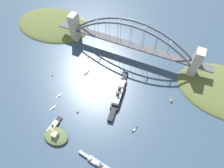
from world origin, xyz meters
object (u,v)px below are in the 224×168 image
harbor_arch_bridge (130,43)px  small_boat_2 (134,130)px  small_boat_7 (52,75)px  harbor_ferry_steamer (53,127)px  fort_island_mid_harbor (56,136)px  small_boat_5 (53,108)px  channel_marker_buoy (102,56)px  ocean_liner (119,93)px  naval_cruiser (103,167)px  small_boat_6 (59,96)px  small_boat_3 (88,56)px  small_boat_1 (87,73)px  small_boat_0 (172,100)px  small_boat_4 (77,111)px  seaplane_taxiing_near_bridge (165,55)px

harbor_arch_bridge → small_boat_2: bearing=113.9°
harbor_arch_bridge → small_boat_7: (106.15, 100.14, -28.58)m
harbor_ferry_steamer → fort_island_mid_harbor: size_ratio=0.97×
small_boat_5 → channel_marker_buoy: (-22.22, -129.61, 0.31)m
fort_island_mid_harbor → channel_marker_buoy: 166.09m
ocean_liner → harbor_ferry_steamer: size_ratio=2.82×
ocean_liner → channel_marker_buoy: ocean_liner is taller
channel_marker_buoy → naval_cruiser: bearing=116.3°
fort_island_mid_harbor → small_boat_6: bearing=-60.4°
harbor_ferry_steamer → channel_marker_buoy: bearing=-91.3°
ocean_liner → small_boat_3: size_ratio=12.37×
fort_island_mid_harbor → small_boat_1: fort_island_mid_harbor is taller
naval_cruiser → small_boat_2: (-19.13, -63.99, -2.44)m
small_boat_0 → harbor_arch_bridge: bearing=-34.6°
small_boat_0 → small_boat_7: bearing=9.2°
harbor_arch_bridge → small_boat_4: (29.55, 144.82, -26.63)m
naval_cruiser → small_boat_0: (-56.43, -133.17, 1.07)m
small_boat_1 → fort_island_mid_harbor: bearing=97.3°
small_boat_0 → small_boat_4: small_boat_0 is taller
harbor_arch_bridge → small_boat_0: bearing=145.4°
naval_cruiser → small_boat_6: bearing=-31.5°
small_boat_0 → small_boat_6: size_ratio=0.79×
small_boat_3 → seaplane_taxiing_near_bridge: bearing=-155.7°
small_boat_0 → small_boat_7: size_ratio=1.32×
ocean_liner → small_boat_4: 70.79m
ocean_liner → small_boat_0: bearing=-163.3°
fort_island_mid_harbor → small_boat_0: 183.03m
harbor_arch_bridge → fort_island_mid_harbor: size_ratio=8.02×
harbor_ferry_steamer → small_boat_2: 117.77m
small_boat_1 → small_boat_3: small_boat_3 is taller
small_boat_6 → small_boat_0: bearing=-159.1°
seaplane_taxiing_near_bridge → small_boat_0: size_ratio=1.25×
harbor_ferry_steamer → small_boat_0: (-146.67, -112.83, 2.03)m
small_boat_7 → small_boat_3: bearing=-119.7°
fort_island_mid_harbor → small_boat_3: bearing=-78.4°
harbor_arch_bridge → channel_marker_buoy: 59.06m
naval_cruiser → small_boat_0: bearing=-113.0°
small_boat_1 → small_boat_6: 62.36m
small_boat_3 → small_boat_6: 96.25m
small_boat_1 → small_boat_4: 76.40m
harbor_arch_bridge → naval_cruiser: bearing=101.6°
small_boat_3 → channel_marker_buoy: size_ratio=2.91×
seaplane_taxiing_near_bridge → harbor_ferry_steamer: bearing=61.4°
small_boat_2 → naval_cruiser: bearing=73.4°
small_boat_0 → small_boat_4: 148.96m
harbor_arch_bridge → small_boat_4: size_ratio=49.41×
small_boat_1 → naval_cruiser: bearing=126.2°
harbor_arch_bridge → small_boat_2: size_ratio=22.95×
small_boat_6 → small_boat_7: (35.08, -31.45, 0.05)m
harbor_ferry_steamer → ocean_liner: bearing=-126.7°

